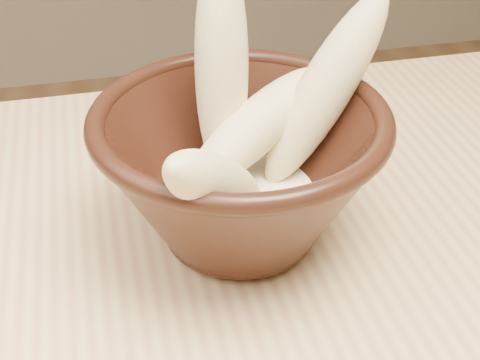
% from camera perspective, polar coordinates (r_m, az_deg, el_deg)
% --- Properties ---
extents(bowl, '(0.19, 0.19, 0.10)m').
position_cam_1_polar(bowl, '(0.43, 0.00, 0.97)').
color(bowl, black).
rests_on(bowl, table).
extents(milk_puddle, '(0.11, 0.11, 0.01)m').
position_cam_1_polar(milk_puddle, '(0.44, 0.00, -1.75)').
color(milk_puddle, beige).
rests_on(milk_puddle, bowl).
extents(banana_upright, '(0.05, 0.07, 0.16)m').
position_cam_1_polar(banana_upright, '(0.43, -1.59, 9.61)').
color(banana_upright, tan).
rests_on(banana_upright, bowl).
extents(banana_right, '(0.11, 0.06, 0.14)m').
position_cam_1_polar(banana_right, '(0.44, 7.21, 7.60)').
color(banana_right, tan).
rests_on(banana_right, bowl).
extents(banana_across, '(0.13, 0.09, 0.07)m').
position_cam_1_polar(banana_across, '(0.44, 1.42, 4.57)').
color(banana_across, tan).
rests_on(banana_across, bowl).
extents(banana_front, '(0.10, 0.12, 0.11)m').
position_cam_1_polar(banana_front, '(0.37, -1.95, -0.55)').
color(banana_front, tan).
rests_on(banana_front, bowl).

